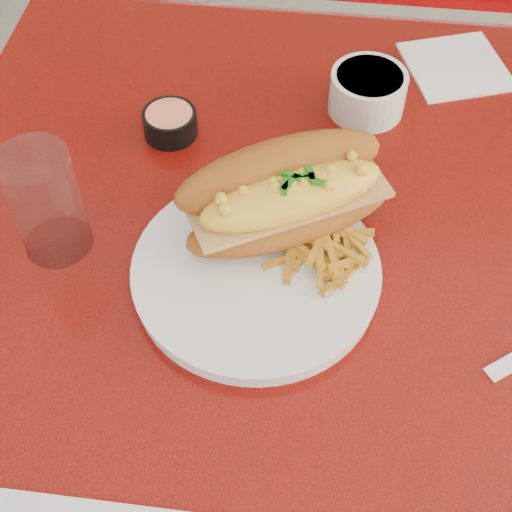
# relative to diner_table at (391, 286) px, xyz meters

# --- Properties ---
(ground) EXTENTS (8.00, 8.00, 0.00)m
(ground) POSITION_rel_diner_table_xyz_m (0.00, 0.00, -0.61)
(ground) COLOR beige
(ground) RESTS_ON ground
(diner_table) EXTENTS (1.23, 0.83, 0.77)m
(diner_table) POSITION_rel_diner_table_xyz_m (0.00, 0.00, 0.00)
(diner_table) COLOR red
(diner_table) RESTS_ON ground
(booth_bench_far) EXTENTS (1.20, 0.51, 0.90)m
(booth_bench_far) POSITION_rel_diner_table_xyz_m (0.00, 0.81, -0.32)
(booth_bench_far) COLOR #94090B
(booth_bench_far) RESTS_ON ground
(dinner_plate) EXTENTS (0.34, 0.34, 0.02)m
(dinner_plate) POSITION_rel_diner_table_xyz_m (-0.17, -0.12, 0.17)
(dinner_plate) COLOR silver
(dinner_plate) RESTS_ON diner_table
(mac_hoagie) EXTENTS (0.27, 0.22, 0.11)m
(mac_hoagie) POSITION_rel_diner_table_xyz_m (-0.15, -0.05, 0.23)
(mac_hoagie) COLOR #9C5419
(mac_hoagie) RESTS_ON dinner_plate
(fries_pile) EXTENTS (0.10, 0.09, 0.03)m
(fries_pile) POSITION_rel_diner_table_xyz_m (-0.11, -0.09, 0.19)
(fries_pile) COLOR gold
(fries_pile) RESTS_ON dinner_plate
(fork) EXTENTS (0.02, 0.13, 0.00)m
(fork) POSITION_rel_diner_table_xyz_m (-0.14, -0.05, 0.18)
(fork) COLOR silver
(fork) RESTS_ON dinner_plate
(gravy_ramekin) EXTENTS (0.11, 0.11, 0.06)m
(gravy_ramekin) POSITION_rel_diner_table_xyz_m (-0.06, 0.17, 0.19)
(gravy_ramekin) COLOR silver
(gravy_ramekin) RESTS_ON diner_table
(sauce_cup_left) EXTENTS (0.08, 0.08, 0.03)m
(sauce_cup_left) POSITION_rel_diner_table_xyz_m (-0.31, 0.09, 0.18)
(sauce_cup_left) COLOR black
(sauce_cup_left) RESTS_ON diner_table
(water_tumbler) EXTENTS (0.09, 0.09, 0.13)m
(water_tumbler) POSITION_rel_diner_table_xyz_m (-0.40, -0.10, 0.23)
(water_tumbler) COLOR #A8C5D8
(water_tumbler) RESTS_ON diner_table
(paper_napkin) EXTENTS (0.17, 0.17, 0.00)m
(paper_napkin) POSITION_rel_diner_table_xyz_m (0.06, 0.28, 0.16)
(paper_napkin) COLOR white
(paper_napkin) RESTS_ON diner_table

